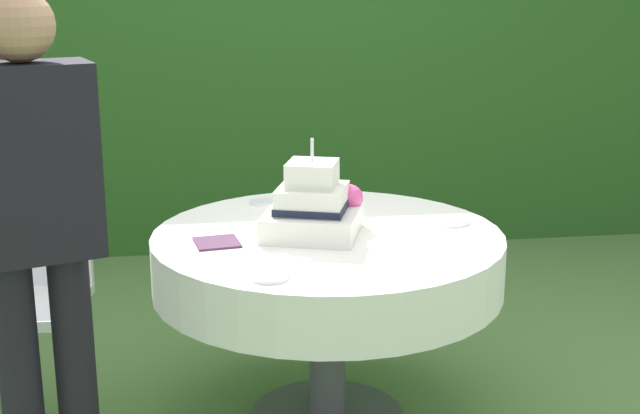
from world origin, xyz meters
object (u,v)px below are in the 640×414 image
object	(u,v)px
serving_plate_far	(450,221)
standing_person	(36,230)
serving_plate_near	(264,202)
serving_plate_left	(269,277)
wedding_cake	(314,208)
cake_table	(328,263)
garden_chair	(32,280)
napkin_stack	(217,242)

from	to	relation	value
serving_plate_far	standing_person	distance (m)	1.50
serving_plate_near	serving_plate_left	world-z (taller)	same
wedding_cake	serving_plate_near	world-z (taller)	wedding_cake
serving_plate_left	cake_table	bearing A→B (deg)	60.85
wedding_cake	serving_plate_far	world-z (taller)	wedding_cake
serving_plate_near	standing_person	size ratio (longest dim) A/B	0.07
standing_person	garden_chair	bearing A→B (deg)	102.82
serving_plate_near	wedding_cake	bearing A→B (deg)	-72.00
serving_plate_far	standing_person	size ratio (longest dim) A/B	0.09
napkin_stack	standing_person	xyz separation A→B (m)	(-0.52, -0.42, 0.19)
cake_table	wedding_cake	size ratio (longest dim) A/B	3.11
cake_table	garden_chair	xyz separation A→B (m)	(-1.07, 0.19, -0.08)
serving_plate_far	napkin_stack	distance (m)	0.87
wedding_cake	serving_plate_left	world-z (taller)	wedding_cake
serving_plate_far	serving_plate_left	bearing A→B (deg)	-144.43
serving_plate_far	garden_chair	xyz separation A→B (m)	(-1.54, 0.12, -0.20)
serving_plate_far	serving_plate_left	distance (m)	0.88
cake_table	wedding_cake	distance (m)	0.22
serving_plate_near	serving_plate_far	bearing A→B (deg)	-29.17
cake_table	standing_person	world-z (taller)	standing_person
garden_chair	standing_person	xyz separation A→B (m)	(0.15, -0.68, 0.39)
serving_plate_near	standing_person	world-z (taller)	standing_person
serving_plate_left	standing_person	xyz separation A→B (m)	(-0.67, -0.04, 0.19)
cake_table	napkin_stack	world-z (taller)	napkin_stack
wedding_cake	serving_plate_near	bearing A→B (deg)	108.00
serving_plate_left	garden_chair	world-z (taller)	garden_chair
napkin_stack	garden_chair	world-z (taller)	garden_chair
serving_plate_far	serving_plate_left	size ratio (longest dim) A/B	1.24
cake_table	garden_chair	distance (m)	1.09
serving_plate_left	napkin_stack	size ratio (longest dim) A/B	0.79
serving_plate_far	napkin_stack	bearing A→B (deg)	-171.19
garden_chair	standing_person	bearing A→B (deg)	-77.18
serving_plate_left	standing_person	bearing A→B (deg)	-176.23
napkin_stack	cake_table	bearing A→B (deg)	9.32
wedding_cake	serving_plate_left	xyz separation A→B (m)	(-0.20, -0.44, -0.09)
cake_table	serving_plate_left	distance (m)	0.52
wedding_cake	napkin_stack	world-z (taller)	wedding_cake
cake_table	serving_plate_near	distance (m)	0.49
serving_plate_far	garden_chair	distance (m)	1.55
serving_plate_near	garden_chair	distance (m)	0.93
serving_plate_far	standing_person	bearing A→B (deg)	-158.08
napkin_stack	garden_chair	bearing A→B (deg)	159.05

